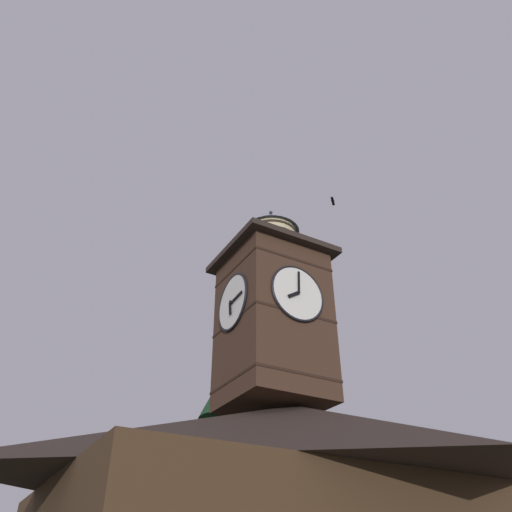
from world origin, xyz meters
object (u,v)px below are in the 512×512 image
object	(u,v)px
pine_tree_behind	(231,480)
flying_bird_high	(333,201)
moon	(289,410)
clock_tower	(273,311)

from	to	relation	value
pine_tree_behind	flying_bird_high	distance (m)	14.72
moon	flying_bird_high	size ratio (longest dim) A/B	3.78
flying_bird_high	moon	bearing A→B (deg)	-117.59
moon	pine_tree_behind	bearing A→B (deg)	49.86
moon	clock_tower	bearing A→B (deg)	55.88
clock_tower	moon	bearing A→B (deg)	-124.12
clock_tower	pine_tree_behind	distance (m)	9.26
clock_tower	pine_tree_behind	bearing A→B (deg)	-105.87
pine_tree_behind	moon	size ratio (longest dim) A/B	6.44
flying_bird_high	pine_tree_behind	bearing A→B (deg)	-72.09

